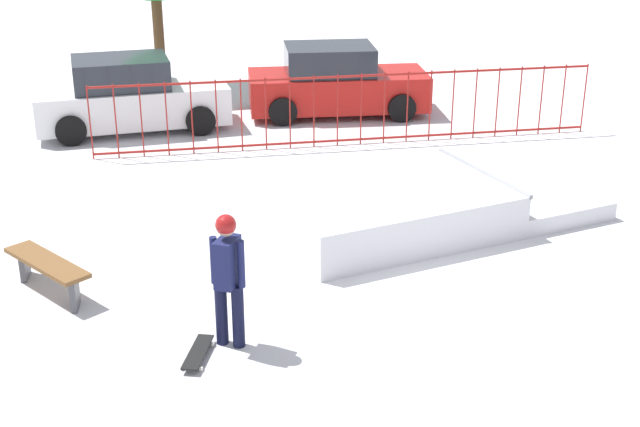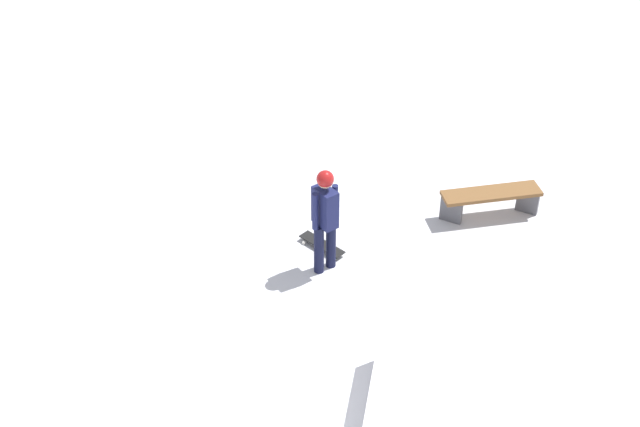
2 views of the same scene
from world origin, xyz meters
name	(u,v)px [view 1 (image 1 of 2)]	position (x,y,z in m)	size (l,w,h in m)	color
ground_plane	(410,263)	(0.00, 0.00, 0.00)	(60.00, 60.00, 0.00)	silver
skate_ramp	(413,206)	(0.37, 1.48, 0.32)	(5.94, 4.14, 0.74)	silver
skater	(228,271)	(-2.71, -1.98, 1.01)	(0.41, 0.44, 1.73)	black
skateboard	(198,352)	(-3.11, -2.25, 0.08)	(0.41, 0.82, 0.09)	black
perimeter_fence	(349,109)	(0.00, 5.82, 0.77)	(10.43, 0.66, 1.50)	maroon
park_bench	(47,269)	(-5.14, -0.26, 0.36)	(1.33, 1.49, 0.48)	brown
parked_car_white	(130,97)	(-4.58, 7.54, 0.72)	(4.31, 2.40, 1.60)	white
parked_car_red	(336,83)	(0.07, 8.24, 0.72)	(4.12, 1.97, 1.60)	red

